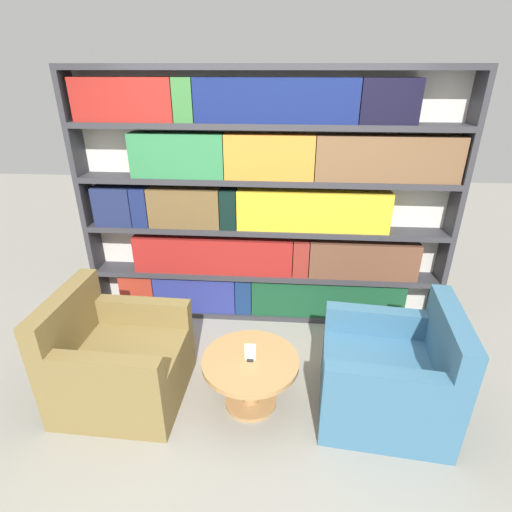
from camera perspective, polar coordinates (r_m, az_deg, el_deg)
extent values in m
plane|color=gray|center=(3.22, -0.45, -22.05)|extent=(14.00, 14.00, 0.00)
cube|color=silver|center=(3.88, 1.36, 7.81)|extent=(3.48, 0.05, 2.40)
cube|color=#333338|center=(4.21, -22.95, 7.22)|extent=(0.05, 0.30, 2.40)
cube|color=#333338|center=(4.05, 26.39, 5.92)|extent=(0.05, 0.30, 2.40)
cube|color=#333338|center=(4.27, 1.11, -7.87)|extent=(3.38, 0.30, 0.05)
cube|color=#333338|center=(4.04, 1.16, -2.49)|extent=(3.38, 0.30, 0.05)
cube|color=#333338|center=(3.84, 1.22, 3.84)|extent=(3.38, 0.30, 0.05)
cube|color=#333338|center=(3.69, 1.29, 10.77)|extent=(3.38, 0.30, 0.05)
cube|color=#333338|center=(3.60, 1.37, 18.18)|extent=(3.38, 0.30, 0.05)
cube|color=#333338|center=(3.57, 1.45, 25.43)|extent=(3.38, 0.30, 0.05)
cube|color=#9E2D1E|center=(4.40, -16.31, -4.68)|extent=(0.35, 0.20, 0.38)
cube|color=navy|center=(4.23, -8.61, -5.13)|extent=(0.84, 0.20, 0.38)
cube|color=navy|center=(4.15, -1.74, -5.45)|extent=(0.16, 0.20, 0.38)
cube|color=#164729|center=(4.16, 10.04, -5.82)|extent=(1.52, 0.20, 0.38)
cube|color=maroon|center=(3.98, -6.13, 0.26)|extent=(1.56, 0.20, 0.37)
cube|color=maroon|center=(3.92, 6.40, -0.15)|extent=(0.15, 0.20, 0.37)
cube|color=brown|center=(4.00, 15.02, -0.43)|extent=(1.03, 0.20, 0.37)
cube|color=#1C254C|center=(4.08, -19.55, 6.81)|extent=(0.36, 0.20, 0.37)
cube|color=navy|center=(3.98, -16.04, 6.86)|extent=(0.15, 0.20, 0.37)
cube|color=brown|center=(3.86, -10.13, 6.87)|extent=(0.67, 0.20, 0.37)
cube|color=black|center=(3.77, -3.90, 6.81)|extent=(0.15, 0.20, 0.37)
cube|color=gold|center=(3.75, 8.10, 6.47)|extent=(1.40, 0.20, 0.37)
cube|color=#2F7946|center=(3.74, -11.13, 13.96)|extent=(0.84, 0.20, 0.39)
cube|color=orange|center=(3.61, 1.92, 14.01)|extent=(0.78, 0.20, 0.39)
cube|color=brown|center=(3.71, 18.24, 13.11)|extent=(1.24, 0.20, 0.39)
cube|color=maroon|center=(3.81, -18.34, 20.46)|extent=(0.87, 0.20, 0.35)
cube|color=#356E34|center=(3.65, -10.18, 21.11)|extent=(0.17, 0.20, 0.35)
cube|color=navy|center=(3.55, 2.83, 21.32)|extent=(1.35, 0.20, 0.35)
cube|color=black|center=(3.64, 18.46, 20.26)|extent=(0.47, 0.20, 0.35)
cube|color=olive|center=(3.38, -18.27, -15.46)|extent=(0.93, 0.86, 0.46)
cube|color=olive|center=(3.29, -25.46, -8.40)|extent=(0.17, 0.84, 0.44)
cube|color=olive|center=(2.91, -20.68, -15.11)|extent=(0.76, 0.14, 0.21)
cube|color=olive|center=(3.42, -15.64, -7.60)|extent=(0.76, 0.14, 0.21)
cube|color=#386684|center=(3.26, 17.63, -17.26)|extent=(0.98, 0.92, 0.46)
cube|color=#386684|center=(3.07, 25.89, -11.10)|extent=(0.22, 0.84, 0.44)
cube|color=#386684|center=(3.32, 16.55, -8.82)|extent=(0.77, 0.20, 0.21)
cube|color=#386684|center=(2.76, 17.86, -17.09)|extent=(0.77, 0.20, 0.21)
cylinder|color=#AD7F4C|center=(3.19, -0.79, -17.76)|extent=(0.13, 0.13, 0.39)
cylinder|color=#AD7F4C|center=(3.31, -0.77, -20.00)|extent=(0.40, 0.40, 0.03)
cylinder|color=#AD7F4C|center=(3.04, -0.81, -14.84)|extent=(0.72, 0.72, 0.04)
cube|color=black|center=(3.03, -0.81, -14.48)|extent=(0.05, 0.06, 0.01)
cube|color=silver|center=(2.99, -0.82, -13.54)|extent=(0.08, 0.01, 0.14)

